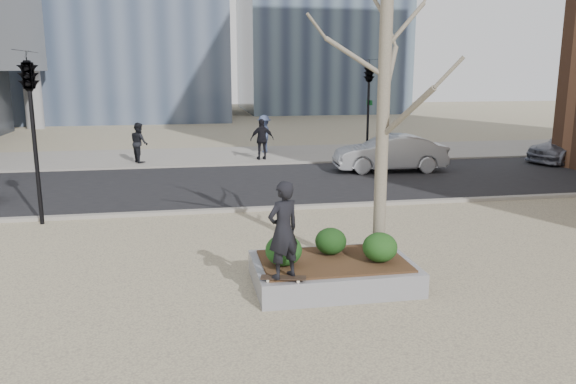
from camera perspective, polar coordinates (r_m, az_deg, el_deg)
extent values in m
plane|color=tan|center=(10.69, -0.70, -9.71)|extent=(120.00, 120.00, 0.00)
cube|color=black|center=(20.25, -5.51, 0.81)|extent=(60.00, 8.00, 0.02)
cube|color=gray|center=(27.13, -6.82, 3.68)|extent=(60.00, 6.00, 0.02)
cube|color=gray|center=(10.82, 4.58, -8.21)|extent=(3.00, 2.00, 0.45)
cube|color=#382314|center=(10.73, 4.60, -6.99)|extent=(2.70, 1.70, 0.04)
ellipsoid|color=#113511|center=(10.32, -0.44, -5.93)|extent=(0.68, 0.68, 0.58)
ellipsoid|color=#113511|center=(10.98, 4.36, -5.00)|extent=(0.61, 0.61, 0.52)
ellipsoid|color=#153F14|center=(10.66, 9.32, -5.56)|extent=(0.65, 0.65, 0.55)
imported|color=black|center=(9.48, -0.48, -3.87)|extent=(0.73, 0.64, 1.68)
imported|color=#989BA0|center=(23.01, 10.30, 3.91)|extent=(4.55, 1.89, 1.47)
imported|color=slate|center=(28.02, 27.17, 4.11)|extent=(4.96, 2.87, 1.35)
imported|color=black|center=(25.65, -14.88, 4.88)|extent=(0.95, 1.05, 1.76)
imported|color=#46557F|center=(27.96, -2.44, 5.94)|extent=(0.70, 1.20, 1.84)
imported|color=black|center=(25.63, -2.65, 5.38)|extent=(1.12, 0.53, 1.85)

